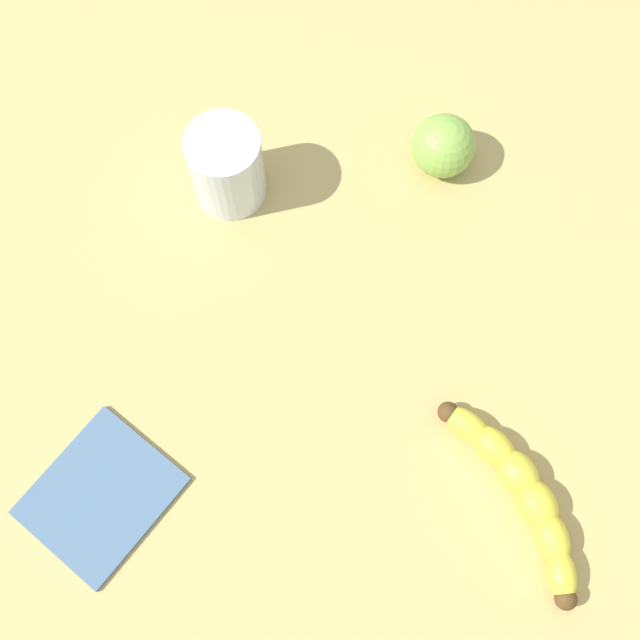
# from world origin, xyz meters

# --- Properties ---
(wooden_tabletop) EXTENTS (1.20, 1.20, 0.03)m
(wooden_tabletop) POSITION_xyz_m (0.00, 0.00, 0.01)
(wooden_tabletop) COLOR tan
(wooden_tabletop) RESTS_ON ground
(banana) EXTENTS (0.18, 0.15, 0.04)m
(banana) POSITION_xyz_m (0.14, 0.17, 0.05)
(banana) COLOR yellow
(banana) RESTS_ON wooden_tabletop
(smoothie_glass) EXTENTS (0.08, 0.08, 0.10)m
(smoothie_glass) POSITION_xyz_m (-0.14, -0.18, 0.08)
(smoothie_glass) COLOR silver
(smoothie_glass) RESTS_ON wooden_tabletop
(green_apple_fruit) EXTENTS (0.07, 0.07, 0.07)m
(green_apple_fruit) POSITION_xyz_m (-0.22, 0.05, 0.06)
(green_apple_fruit) COLOR #84B747
(green_apple_fruit) RESTS_ON wooden_tabletop
(folded_napkin) EXTENTS (0.17, 0.17, 0.01)m
(folded_napkin) POSITION_xyz_m (0.21, -0.23, 0.03)
(folded_napkin) COLOR slate
(folded_napkin) RESTS_ON wooden_tabletop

